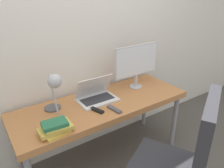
% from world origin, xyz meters
% --- Properties ---
extents(wall_back, '(8.00, 0.05, 2.60)m').
position_xyz_m(wall_back, '(0.00, 0.69, 1.30)').
color(wall_back, silver).
rests_on(wall_back, ground_plane).
extents(desk, '(1.73, 0.62, 0.71)m').
position_xyz_m(desk, '(0.00, 0.31, 0.65)').
color(desk, '#B77542').
rests_on(desk, ground_plane).
extents(laptop, '(0.38, 0.26, 0.24)m').
position_xyz_m(laptop, '(-0.03, 0.38, 0.76)').
color(laptop, silver).
rests_on(laptop, desk).
extents(monitor, '(0.56, 0.14, 0.47)m').
position_xyz_m(monitor, '(0.49, 0.40, 1.00)').
color(monitor, '#B7B7BC').
rests_on(monitor, desk).
extents(desk_lamp, '(0.15, 0.28, 0.39)m').
position_xyz_m(desk_lamp, '(-0.45, 0.34, 0.98)').
color(desk_lamp, '#4C4C51').
rests_on(desk_lamp, desk).
extents(office_chair, '(0.71, 0.71, 1.13)m').
position_xyz_m(office_chair, '(0.09, -0.57, 0.60)').
color(office_chair, black).
rests_on(office_chair, ground_plane).
extents(book_stack, '(0.26, 0.18, 0.10)m').
position_xyz_m(book_stack, '(-0.55, 0.10, 0.76)').
color(book_stack, gold).
rests_on(book_stack, desk).
extents(tv_remote, '(0.08, 0.14, 0.02)m').
position_xyz_m(tv_remote, '(-0.13, 0.19, 0.72)').
color(tv_remote, black).
rests_on(tv_remote, desk).
extents(media_remote, '(0.06, 0.17, 0.02)m').
position_xyz_m(media_remote, '(0.01, 0.12, 0.72)').
color(media_remote, '#4C4C51').
rests_on(media_remote, desk).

